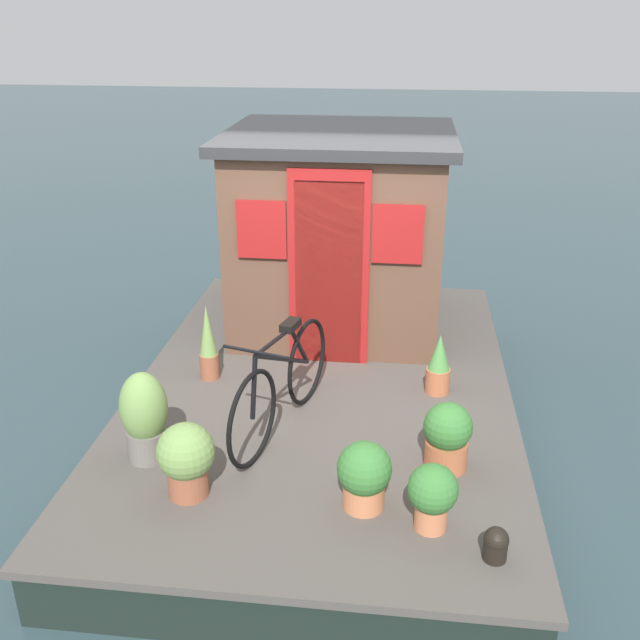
% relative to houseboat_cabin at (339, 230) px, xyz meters
% --- Properties ---
extents(ground_plane, '(60.00, 60.00, 0.00)m').
position_rel_houseboat_cabin_xyz_m(ground_plane, '(-1.39, 0.00, -1.47)').
color(ground_plane, '#2D4247').
extents(houseboat_deck, '(5.01, 3.25, 0.48)m').
position_rel_houseboat_cabin_xyz_m(houseboat_deck, '(-1.39, 0.00, -1.23)').
color(houseboat_deck, '#4C4742').
rests_on(houseboat_deck, ground_plane).
extents(houseboat_cabin, '(2.06, 2.18, 1.97)m').
position_rel_houseboat_cabin_xyz_m(houseboat_cabin, '(0.00, 0.00, 0.00)').
color(houseboat_cabin, brown).
rests_on(houseboat_cabin, houseboat_deck).
extents(bicycle, '(1.64, 0.60, 0.86)m').
position_rel_houseboat_cabin_xyz_m(bicycle, '(-2.15, 0.23, -0.60)').
color(bicycle, black).
rests_on(bicycle, houseboat_deck).
extents(potted_plant_geranium, '(0.36, 0.36, 0.48)m').
position_rel_houseboat_cabin_xyz_m(potted_plant_geranium, '(-3.03, -0.46, -0.74)').
color(potted_plant_geranium, '#C6754C').
rests_on(potted_plant_geranium, houseboat_deck).
extents(potted_plant_succulent, '(0.35, 0.35, 0.51)m').
position_rel_houseboat_cabin_xyz_m(potted_plant_succulent, '(-2.52, -1.02, -0.73)').
color(potted_plant_succulent, '#B2603D').
rests_on(potted_plant_succulent, houseboat_deck).
extents(potted_plant_basil, '(0.34, 0.34, 0.69)m').
position_rel_houseboat_cabin_xyz_m(potted_plant_basil, '(-2.66, 1.14, -0.64)').
color(potted_plant_basil, slate).
rests_on(potted_plant_basil, houseboat_deck).
extents(potted_plant_sage, '(0.39, 0.39, 0.53)m').
position_rel_houseboat_cabin_xyz_m(potted_plant_sage, '(-3.04, 0.72, -0.70)').
color(potted_plant_sage, '#935138').
rests_on(potted_plant_sage, houseboat_deck).
extents(potted_plant_thyme, '(0.17, 0.17, 0.69)m').
position_rel_houseboat_cabin_xyz_m(potted_plant_thyme, '(-1.40, 1.01, -0.66)').
color(potted_plant_thyme, '#935138').
rests_on(potted_plant_thyme, houseboat_deck).
extents(potted_plant_mint, '(0.21, 0.21, 0.53)m').
position_rel_houseboat_cabin_xyz_m(potted_plant_mint, '(-1.41, -0.99, -0.74)').
color(potted_plant_mint, '#B2603D').
rests_on(potted_plant_mint, houseboat_deck).
extents(potted_plant_lavender, '(0.32, 0.32, 0.46)m').
position_rel_houseboat_cabin_xyz_m(potted_plant_lavender, '(-3.20, -0.90, -0.74)').
color(potted_plant_lavender, '#C6754C').
rests_on(potted_plant_lavender, houseboat_deck).
extents(mooring_bollard, '(0.15, 0.15, 0.22)m').
position_rel_houseboat_cabin_xyz_m(mooring_bollard, '(-3.44, -1.28, -0.88)').
color(mooring_bollard, black).
rests_on(mooring_bollard, houseboat_deck).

